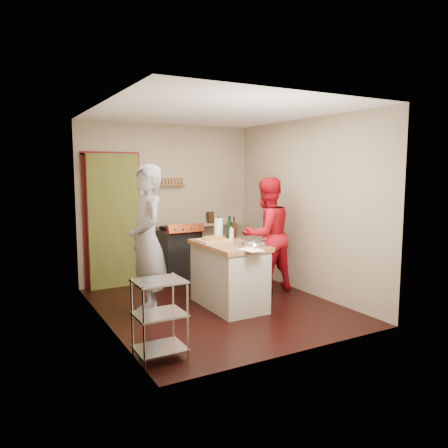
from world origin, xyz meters
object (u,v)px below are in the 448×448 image
Objects in this scene: island at (229,273)px; person_stripe at (147,241)px; stove at (179,255)px; person_red at (267,235)px; wire_shelving at (160,315)px.

island is 0.68× the size of person_stripe.
stove is 1.54m from person_red.
wire_shelving is 1.46m from person_stripe.
person_red is at bearing 97.64° from person_stripe.
wire_shelving is 0.61× the size of island.
island is (1.41, 1.10, 0.03)m from wire_shelving.
stove is 1.26× the size of wire_shelving.
wire_shelving is (-1.33, -2.62, -0.01)m from stove.
island reaches higher than stove.
person_stripe is (-1.07, 0.22, 0.49)m from island.
island is (0.08, -1.52, 0.02)m from stove.
stove is 1.52m from island.
person_stripe is 1.94m from person_red.
wire_shelving is 2.75m from person_red.
person_stripe is (0.34, 1.33, 0.52)m from wire_shelving.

